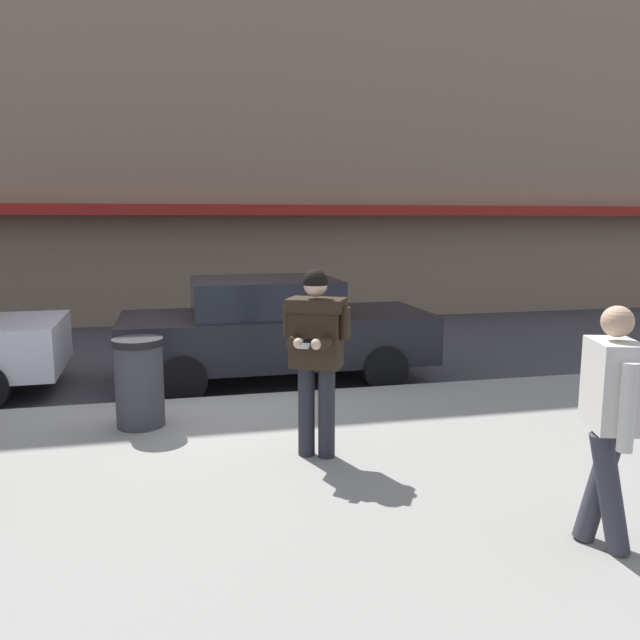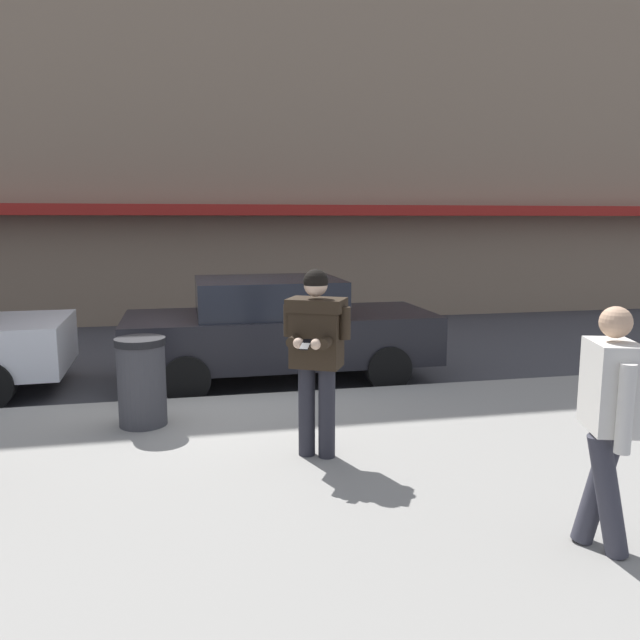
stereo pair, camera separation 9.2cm
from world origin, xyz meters
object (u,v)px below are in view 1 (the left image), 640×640
Objects in this scene: parked_sedan_mid at (274,329)px; trash_bin at (139,382)px; pedestrian_in_light_coat at (610,413)px; man_texting_on_phone at (316,343)px.

trash_bin is at bearing -130.67° from parked_sedan_mid.
man_texting_on_phone is at bearing 127.18° from pedestrian_in_light_coat.
man_texting_on_phone reaches higher than pedestrian_in_light_coat.
parked_sedan_mid is 2.66× the size of pedestrian_in_light_coat.
pedestrian_in_light_coat is at bearing -52.82° from man_texting_on_phone.
man_texting_on_phone reaches higher than trash_bin.
parked_sedan_mid is 5.70m from pedestrian_in_light_coat.
man_texting_on_phone is 1.84× the size of trash_bin.
pedestrian_in_light_coat reaches higher than parked_sedan_mid.
pedestrian_in_light_coat is 1.74× the size of trash_bin.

